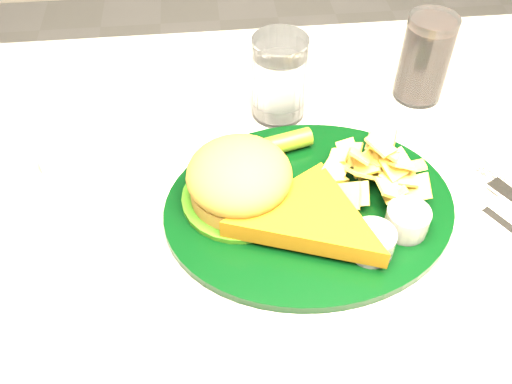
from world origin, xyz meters
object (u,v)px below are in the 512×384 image
(table, at_px, (276,355))
(water_glass, at_px, (279,78))
(dinner_plate, at_px, (311,187))
(cola_glass, at_px, (425,58))

(table, height_order, water_glass, water_glass)
(table, bearing_deg, dinner_plate, -19.45)
(cola_glass, bearing_deg, dinner_plate, -133.53)
(dinner_plate, distance_m, cola_glass, 0.28)
(table, distance_m, cola_glass, 0.53)
(dinner_plate, height_order, water_glass, water_glass)
(cola_glass, bearing_deg, table, -138.95)
(table, distance_m, dinner_plate, 0.41)
(table, height_order, cola_glass, cola_glass)
(dinner_plate, height_order, cola_glass, cola_glass)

